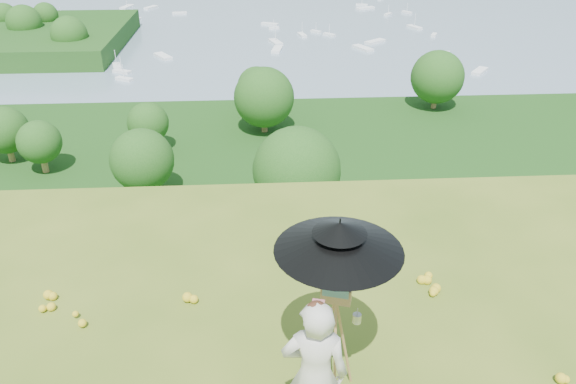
{
  "coord_description": "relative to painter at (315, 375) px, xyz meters",
  "views": [
    {
      "loc": [
        0.84,
        -2.21,
        4.85
      ],
      "look_at": [
        1.23,
        4.52,
        1.16
      ],
      "focal_mm": 35.0,
      "sensor_mm": 36.0,
      "label": 1
    }
  ],
  "objects": [
    {
      "name": "forest_slope",
      "position": [
        -1.3,
        33.48,
        -29.86
      ],
      "size": [
        140.0,
        56.0,
        22.0
      ],
      "primitive_type": "cube",
      "color": "#123D10",
      "rests_on": "bay_water"
    },
    {
      "name": "shoreline_tier",
      "position": [
        -1.3,
        73.48,
        -36.86
      ],
      "size": [
        170.0,
        28.0,
        8.0
      ],
      "primitive_type": "cube",
      "color": "gray",
      "rests_on": "bay_water"
    },
    {
      "name": "slope_trees",
      "position": [
        -1.3,
        33.48,
        -15.86
      ],
      "size": [
        110.0,
        50.0,
        6.0
      ],
      "primitive_type": null,
      "color": "#174B16",
      "rests_on": "forest_slope"
    },
    {
      "name": "harbor_town",
      "position": [
        -1.3,
        73.48,
        -30.36
      ],
      "size": [
        110.0,
        22.0,
        5.0
      ],
      "primitive_type": null,
      "color": "beige",
      "rests_on": "shoreline_tier"
    },
    {
      "name": "moored_boats",
      "position": [
        -13.8,
        159.48,
        -34.51
      ],
      "size": [
        140.0,
        140.0,
        0.7
      ],
      "primitive_type": null,
      "color": "white",
      "rests_on": "bay_water"
    },
    {
      "name": "painter",
      "position": [
        0.0,
        0.0,
        0.0
      ],
      "size": [
        0.68,
        0.49,
        1.72
      ],
      "primitive_type": "imported",
      "rotation": [
        0.0,
        0.0,
        3.01
      ],
      "color": "beige",
      "rests_on": "ground"
    },
    {
      "name": "field_easel",
      "position": [
        0.25,
        0.56,
        -0.08
      ],
      "size": [
        0.74,
        0.74,
        1.56
      ],
      "primitive_type": null,
      "rotation": [
        0.0,
        0.0,
        -0.29
      ],
      "color": "olive",
      "rests_on": "ground"
    },
    {
      "name": "sun_umbrella",
      "position": [
        0.26,
        0.59,
        0.88
      ],
      "size": [
        1.54,
        1.54,
        0.91
      ],
      "primitive_type": null,
      "rotation": [
        0.0,
        0.0,
        -0.31
      ],
      "color": "black",
      "rests_on": "field_easel"
    },
    {
      "name": "painter_cap",
      "position": [
        0.0,
        0.0,
        0.81
      ],
      "size": [
        0.23,
        0.26,
        0.1
      ],
      "primitive_type": null,
      "rotation": [
        0.0,
        0.0,
        -0.25
      ],
      "color": "#C36B70",
      "rests_on": "painter"
    }
  ]
}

